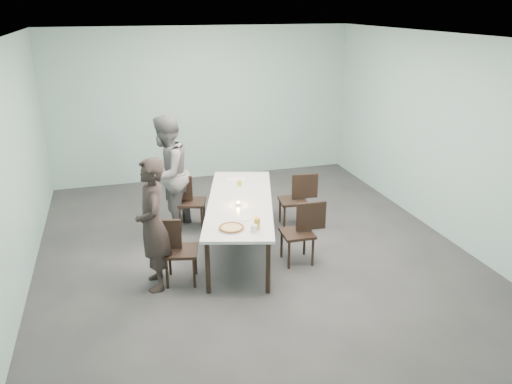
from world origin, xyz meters
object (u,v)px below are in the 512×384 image
object	(u,v)px
table	(240,204)
chair_far_right	(298,196)
water_tumbler	(254,229)
side_plate	(244,218)
amber_tumbler	(240,183)
diner_near	(153,225)
chair_near_left	(174,246)
beer_glass	(257,224)
pizza	(231,228)
chair_far_left	(186,198)
diner_far	(167,174)
tealight	(238,204)
chair_near_right	(303,228)

from	to	relation	value
table	chair_far_right	world-z (taller)	chair_far_right
water_tumbler	side_plate	bearing A→B (deg)	91.35
amber_tumbler	diner_near	bearing A→B (deg)	-137.37
chair_near_left	side_plate	size ratio (longest dim) A/B	4.83
chair_far_right	beer_glass	bearing A→B (deg)	60.11
pizza	beer_glass	world-z (taller)	beer_glass
chair_far_left	diner_near	bearing A→B (deg)	-95.13
diner_near	diner_far	world-z (taller)	diner_far
chair_far_right	diner_far	world-z (taller)	diner_far
tealight	chair_far_left	bearing A→B (deg)	116.83
chair_far_left	pizza	distance (m)	1.89
diner_near	tealight	distance (m)	1.34
pizza	tealight	size ratio (longest dim) A/B	6.07
table	chair_far_right	xyz separation A→B (m)	(1.09, 0.52, -0.19)
chair_near_left	diner_far	distance (m)	1.72
diner_near	beer_glass	bearing A→B (deg)	78.04
diner_near	chair_far_right	bearing A→B (deg)	118.08
table	chair_near_right	xyz separation A→B (m)	(0.73, -0.62, -0.19)
diner_far	tealight	world-z (taller)	diner_far
side_plate	pizza	bearing A→B (deg)	-131.47
chair_far_right	water_tumbler	size ratio (longest dim) A/B	9.67
chair_near_left	diner_near	xyz separation A→B (m)	(-0.25, -0.04, 0.35)
diner_far	beer_glass	size ratio (longest dim) A/B	12.29
chair_near_left	diner_far	xyz separation A→B (m)	(0.13, 1.66, 0.42)
diner_near	tealight	bearing A→B (deg)	114.71
chair_far_left	side_plate	size ratio (longest dim) A/B	4.83
side_plate	chair_far_left	bearing A→B (deg)	108.55
chair_far_right	diner_near	bearing A→B (deg)	34.16
chair_near_right	diner_near	distance (m)	2.05
beer_glass	amber_tumbler	distance (m)	1.62
chair_far_left	tealight	xyz separation A→B (m)	(0.56, -1.11, 0.27)
diner_far	beer_glass	xyz separation A→B (m)	(0.87, -1.98, -0.10)
chair_near_right	side_plate	xyz separation A→B (m)	(-0.84, -0.01, 0.25)
chair_far_right	tealight	bearing A→B (deg)	37.50
tealight	amber_tumbler	xyz separation A→B (m)	(0.22, 0.78, 0.02)
side_plate	beer_glass	xyz separation A→B (m)	(0.07, -0.36, 0.07)
water_tumbler	pizza	bearing A→B (deg)	148.62
table	amber_tumbler	distance (m)	0.64
chair_far_right	water_tumbler	world-z (taller)	chair_far_right
water_tumbler	amber_tumbler	size ratio (longest dim) A/B	1.12
chair_far_left	amber_tumbler	distance (m)	0.90
chair_near_left	chair_far_right	bearing A→B (deg)	42.27
table	chair_near_left	bearing A→B (deg)	-147.12
chair_far_right	pizza	size ratio (longest dim) A/B	2.56
water_tumbler	diner_far	bearing A→B (deg)	111.84
chair_near_left	chair_far_left	distance (m)	1.67
pizza	tealight	xyz separation A→B (m)	(0.27, 0.73, 0.00)
side_plate	amber_tumbler	xyz separation A→B (m)	(0.26, 1.24, 0.04)
table	chair_far_right	distance (m)	1.22
chair_near_left	pizza	bearing A→B (deg)	-4.81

